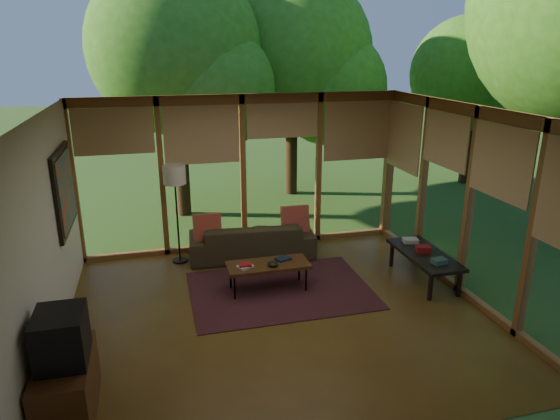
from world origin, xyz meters
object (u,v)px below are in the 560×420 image
object	(u,v)px
sofa	(252,240)
media_cabinet	(67,387)
television	(61,337)
floor_lamp	(175,180)
coffee_table	(268,266)
side_console	(424,256)

from	to	relation	value
sofa	media_cabinet	world-z (taller)	sofa
sofa	television	bearing A→B (deg)	57.87
floor_lamp	coffee_table	bearing A→B (deg)	-49.14
media_cabinet	television	distance (m)	0.55
sofa	side_console	distance (m)	2.84
side_console	media_cabinet	bearing A→B (deg)	-159.89
coffee_table	sofa	bearing A→B (deg)	89.30
floor_lamp	side_console	bearing A→B (deg)	-24.95
floor_lamp	coffee_table	xyz separation A→B (m)	(1.20, -1.39, -1.01)
coffee_table	side_console	xyz separation A→B (m)	(2.38, -0.28, 0.02)
media_cabinet	coffee_table	world-z (taller)	media_cabinet
sofa	side_console	world-z (taller)	sofa
television	floor_lamp	size ratio (longest dim) A/B	0.33
television	floor_lamp	world-z (taller)	floor_lamp
television	sofa	bearing A→B (deg)	53.45
sofa	coffee_table	bearing A→B (deg)	93.72
side_console	coffee_table	bearing A→B (deg)	173.31
floor_lamp	side_console	size ratio (longest dim) A/B	1.18
television	side_console	distance (m)	5.19
television	coffee_table	distance (m)	3.25
floor_lamp	side_console	world-z (taller)	floor_lamp
floor_lamp	side_console	xyz separation A→B (m)	(3.58, -1.67, -1.00)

